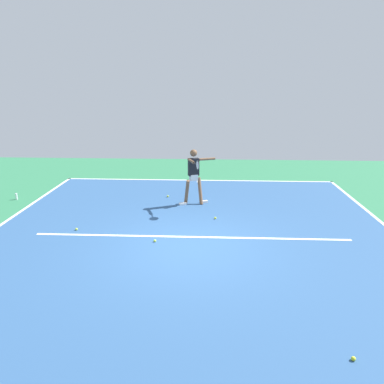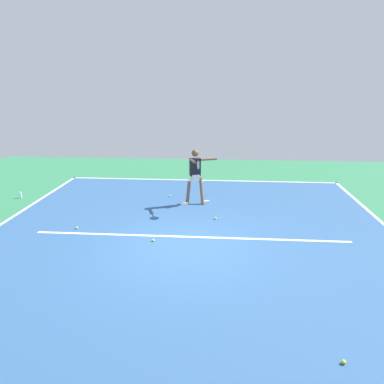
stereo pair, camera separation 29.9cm
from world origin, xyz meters
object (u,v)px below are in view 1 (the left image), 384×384
(tennis_ball_near_service_line, at_px, (353,359))
(water_bottle, at_px, (16,196))
(tennis_player, at_px, (194,173))
(tennis_ball_near_player, at_px, (168,196))
(tennis_ball_far_corner, at_px, (155,241))
(tennis_ball_by_sideline, at_px, (215,218))
(tennis_ball_centre_court, at_px, (76,229))

(tennis_ball_near_service_line, relative_size, water_bottle, 0.30)
(tennis_player, distance_m, tennis_ball_near_player, 1.58)
(tennis_ball_far_corner, height_order, tennis_ball_by_sideline, same)
(tennis_ball_near_service_line, distance_m, tennis_ball_near_player, 8.59)
(tennis_ball_by_sideline, bearing_deg, tennis_player, -63.54)
(tennis_ball_near_player, height_order, water_bottle, water_bottle)
(tennis_ball_near_service_line, xyz_separation_m, tennis_ball_near_player, (3.56, -7.81, 0.00))
(tennis_ball_centre_court, height_order, tennis_ball_near_player, same)
(tennis_ball_far_corner, distance_m, tennis_ball_near_service_line, 5.28)
(water_bottle, bearing_deg, tennis_ball_far_corner, 147.97)
(tennis_ball_near_service_line, relative_size, tennis_ball_centre_court, 1.00)
(tennis_player, distance_m, tennis_ball_by_sideline, 1.85)
(tennis_player, height_order, water_bottle, tennis_player)
(tennis_ball_near_player, xyz_separation_m, tennis_ball_by_sideline, (-1.64, 2.11, 0.00))
(tennis_player, xyz_separation_m, tennis_ball_near_player, (0.95, -0.73, -1.03))
(tennis_ball_far_corner, distance_m, water_bottle, 6.22)
(tennis_player, bearing_deg, tennis_ball_by_sideline, 96.02)
(tennis_ball_by_sideline, height_order, water_bottle, water_bottle)
(tennis_ball_by_sideline, bearing_deg, water_bottle, -13.06)
(tennis_ball_by_sideline, bearing_deg, tennis_ball_centre_court, 15.55)
(tennis_ball_near_service_line, distance_m, tennis_ball_by_sideline, 6.02)
(water_bottle, bearing_deg, tennis_player, 178.13)
(water_bottle, bearing_deg, tennis_ball_centre_court, 138.97)
(tennis_ball_far_corner, height_order, tennis_ball_near_player, same)
(tennis_ball_far_corner, bearing_deg, water_bottle, -32.03)
(tennis_ball_far_corner, relative_size, tennis_ball_centre_court, 1.00)
(tennis_ball_centre_court, distance_m, tennis_ball_by_sideline, 3.93)
(tennis_ball_near_player, bearing_deg, tennis_ball_near_service_line, 114.50)
(tennis_ball_far_corner, height_order, tennis_ball_near_service_line, same)
(tennis_ball_near_service_line, xyz_separation_m, water_bottle, (8.74, -7.28, 0.08))
(tennis_player, height_order, tennis_ball_centre_court, tennis_player)
(tennis_ball_far_corner, bearing_deg, tennis_ball_near_player, -88.53)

